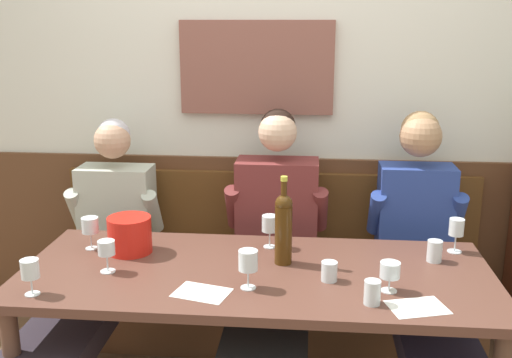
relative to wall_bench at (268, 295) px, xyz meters
name	(u,v)px	position (x,y,z in m)	size (l,w,h in m)	color
room_wall_back	(272,88)	(0.00, 0.26, 1.12)	(6.80, 0.12, 2.80)	silver
wood_wainscot_panel	(270,243)	(0.00, 0.21, 0.23)	(6.80, 0.03, 1.02)	brown
wall_bench	(268,295)	(0.00, 0.00, 0.00)	(2.31, 0.42, 0.94)	brown
dining_table	(256,288)	(0.00, -0.70, 0.37)	(2.01, 0.84, 0.73)	brown
person_center_left_seat	(96,262)	(-0.83, -0.38, 0.32)	(0.50, 1.28, 1.26)	#2B2933
person_center_right_seat	(273,260)	(0.05, -0.35, 0.35)	(0.53, 1.29, 1.32)	#28322D
person_left_seat	(424,264)	(0.77, -0.36, 0.36)	(0.48, 1.28, 1.32)	#2F2B38
ice_bucket	(130,235)	(-0.59, -0.54, 0.53)	(0.20, 0.20, 0.17)	red
wine_bottle_amber_mid	(284,226)	(0.11, -0.61, 0.62)	(0.08, 0.08, 0.39)	#42270C
wine_glass_by_bottle	(270,225)	(0.04, -0.42, 0.56)	(0.07, 0.07, 0.15)	silver
wine_glass_center_front	(90,227)	(-0.79, -0.52, 0.56)	(0.08, 0.08, 0.15)	silver
wine_glass_near_bucket	(248,261)	(-0.01, -0.88, 0.56)	(0.08, 0.08, 0.16)	silver
wine_glass_mid_right	(456,228)	(0.89, -0.40, 0.56)	(0.07, 0.07, 0.16)	silver
wine_glass_mid_left	(390,272)	(0.54, -0.85, 0.53)	(0.08, 0.08, 0.12)	silver
wine_glass_center_rear	(106,249)	(-0.62, -0.77, 0.55)	(0.07, 0.07, 0.14)	silver
wine_glass_right_end	(30,270)	(-0.84, -1.01, 0.55)	(0.07, 0.07, 0.14)	silver
water_tumbler_right	(435,251)	(0.77, -0.53, 0.50)	(0.07, 0.07, 0.10)	silver
water_tumbler_left	(329,271)	(0.31, -0.77, 0.49)	(0.07, 0.07, 0.08)	silver
water_tumbler_center	(372,292)	(0.46, -0.97, 0.50)	(0.06, 0.06, 0.09)	silver
tasting_sheet_left_guest	(202,293)	(-0.19, -0.94, 0.45)	(0.21, 0.15, 0.00)	white
tasting_sheet_right_guest	(417,307)	(0.63, -0.98, 0.45)	(0.21, 0.15, 0.00)	white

